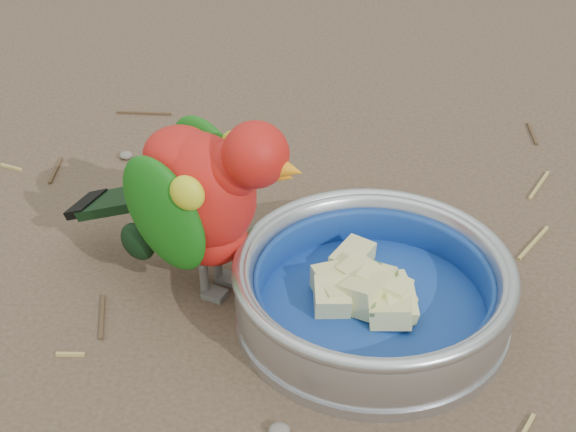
# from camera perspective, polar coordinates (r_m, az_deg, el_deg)

# --- Properties ---
(ground) EXTENTS (60.00, 60.00, 0.00)m
(ground) POSITION_cam_1_polar(r_m,az_deg,el_deg) (0.73, 1.62, -10.45)
(ground) COLOR brown
(food_bowl) EXTENTS (0.24, 0.24, 0.02)m
(food_bowl) POSITION_cam_1_polar(r_m,az_deg,el_deg) (0.77, 5.43, -6.26)
(food_bowl) COLOR #B2B2BA
(food_bowl) RESTS_ON ground
(bowl_wall) EXTENTS (0.24, 0.24, 0.04)m
(bowl_wall) POSITION_cam_1_polar(r_m,az_deg,el_deg) (0.76, 5.55, -4.54)
(bowl_wall) COLOR #B2B2BA
(bowl_wall) RESTS_ON food_bowl
(fruit_wedges) EXTENTS (0.14, 0.14, 0.03)m
(fruit_wedges) POSITION_cam_1_polar(r_m,az_deg,el_deg) (0.76, 5.52, -4.95)
(fruit_wedges) COLOR #E0DE8D
(fruit_wedges) RESTS_ON food_bowl
(lory_parrot) EXTENTS (0.24, 0.18, 0.17)m
(lory_parrot) POSITION_cam_1_polar(r_m,az_deg,el_deg) (0.77, -5.52, 0.60)
(lory_parrot) COLOR red
(lory_parrot) RESTS_ON ground
(ground_debris) EXTENTS (0.90, 0.80, 0.01)m
(ground_debris) POSITION_cam_1_polar(r_m,az_deg,el_deg) (0.78, 3.66, -6.20)
(ground_debris) COLOR tan
(ground_debris) RESTS_ON ground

